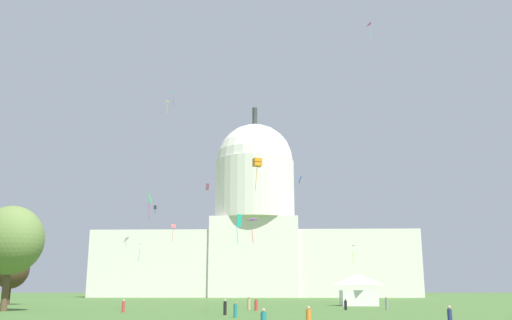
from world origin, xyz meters
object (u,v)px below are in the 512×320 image
kite_cyan_high (173,94)px  kite_white_low (137,246)px  kite_lime_low (352,248)px  kite_turquoise_low (239,223)px  kite_yellow_high (166,104)px  person_red_near_tree_west (123,306)px  person_teal_lawn_far_right (235,311)px  capitol_building (255,231)px  kite_orange_mid (257,163)px  kite_red_low (173,228)px  tree_west_mid (10,240)px  person_black_mid_center (225,308)px  event_tent (358,290)px  kite_green_low (150,200)px  kite_violet_low (254,222)px  person_navy_mid_left (450,317)px  kite_blue_mid (300,179)px  person_tan_edge_east (249,304)px  kite_magenta_high (371,26)px  person_black_near_tent (346,305)px  person_grey_mid_right (387,304)px  kite_pink_low (208,187)px  kite_black_mid (155,208)px  tree_west_far (12,268)px  person_orange_front_right (309,319)px  person_red_back_left (256,305)px

kite_cyan_high → kite_white_low: (-6.17, -5.70, -39.63)m
kite_white_low → kite_lime_low: 50.69m
kite_turquoise_low → kite_yellow_high: (-29.67, 102.07, 49.06)m
kite_white_low → kite_turquoise_low: bearing=11.1°
kite_cyan_high → kite_white_low: size_ratio=0.96×
person_red_near_tree_west → person_teal_lawn_far_right: size_ratio=1.03×
capitol_building → kite_orange_mid: capitol_building is taller
kite_orange_mid → kite_red_low: bearing=-0.6°
tree_west_mid → person_black_mid_center: tree_west_mid is taller
event_tent → kite_cyan_high: (-40.51, 37.94, 49.70)m
kite_turquoise_low → kite_green_low: bearing=-31.1°
kite_red_low → kite_lime_low: bearing=-176.6°
kite_violet_low → kite_lime_low: 43.50m
kite_violet_low → kite_white_low: 62.93m
tree_west_mid → kite_green_low: size_ratio=3.79×
person_navy_mid_left → kite_blue_mid: 42.26m
person_tan_edge_east → kite_magenta_high: kite_magenta_high is taller
person_black_near_tent → kite_green_low: size_ratio=0.41×
person_grey_mid_right → kite_blue_mid: bearing=-74.7°
kite_pink_low → kite_magenta_high: kite_magenta_high is taller
kite_violet_low → person_navy_mid_left: bearing=134.9°
person_tan_edge_east → kite_blue_mid: kite_blue_mid is taller
kite_magenta_high → kite_black_mid: kite_magenta_high is taller
tree_west_mid → person_grey_mid_right: size_ratio=7.63×
person_tan_edge_east → kite_lime_low: kite_lime_low is taller
person_red_near_tree_west → kite_white_low: bearing=-124.3°
person_grey_mid_right → person_teal_lawn_far_right: bearing=-18.3°
person_black_mid_center → kite_green_low: bearing=118.6°
person_tan_edge_east → person_black_near_tent: person_tan_edge_east is taller
tree_west_far → kite_white_low: 32.97m
person_navy_mid_left → person_grey_mid_right: 35.46m
tree_west_far → kite_cyan_high: (22.35, 33.75, 45.83)m
event_tent → kite_cyan_high: size_ratio=1.64×
person_red_near_tree_west → kite_red_low: bearing=-132.6°
kite_yellow_high → capitol_building: bearing=-168.9°
person_black_near_tent → person_teal_lawn_far_right: (-13.61, -20.81, 0.01)m
person_red_near_tree_west → person_grey_mid_right: size_ratio=0.86×
person_grey_mid_right → kite_white_low: (-47.69, 51.56, 11.89)m
kite_green_low → kite_magenta_high: bearing=-1.0°
event_tent → kite_yellow_high: size_ratio=1.73×
kite_orange_mid → tree_west_far: bearing=32.7°
tree_west_far → kite_black_mid: 56.63m
kite_turquoise_low → kite_green_low: kite_green_low is taller
kite_pink_low → kite_lime_low: size_ratio=0.28×
tree_west_far → person_orange_front_right: 79.89m
kite_green_low → kite_turquoise_low: bearing=-91.8°
kite_blue_mid → kite_black_mid: size_ratio=0.43×
person_red_back_left → kite_red_low: size_ratio=0.39×
person_red_near_tree_west → person_orange_front_right: size_ratio=0.96×
person_tan_edge_east → kite_magenta_high: bearing=-78.2°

